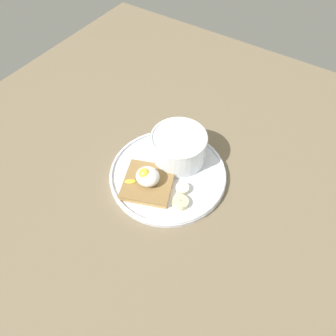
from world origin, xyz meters
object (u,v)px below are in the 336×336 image
at_px(poached_egg, 147,176).
at_px(banana_slice_front, 182,189).
at_px(toast_slice, 148,183).
at_px(banana_slice_left, 180,202).
at_px(oatmeal_bowl, 179,147).

height_order(poached_egg, banana_slice_front, poached_egg).
relative_size(toast_slice, banana_slice_left, 2.78).
relative_size(oatmeal_bowl, toast_slice, 0.93).
distance_m(toast_slice, banana_slice_front, 0.08).
distance_m(oatmeal_bowl, banana_slice_front, 0.10).
bearing_deg(toast_slice, banana_slice_front, 22.22).
relative_size(oatmeal_bowl, poached_egg, 1.80).
height_order(oatmeal_bowl, banana_slice_left, oatmeal_bowl).
height_order(toast_slice, banana_slice_left, banana_slice_left).
xyz_separation_m(toast_slice, banana_slice_front, (0.07, 0.03, -0.00)).
bearing_deg(banana_slice_left, toast_slice, 177.86).
bearing_deg(banana_slice_front, poached_egg, -157.52).
relative_size(poached_egg, banana_slice_front, 2.16).
xyz_separation_m(toast_slice, banana_slice_left, (0.08, -0.00, -0.00)).
relative_size(oatmeal_bowl, banana_slice_left, 2.60).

